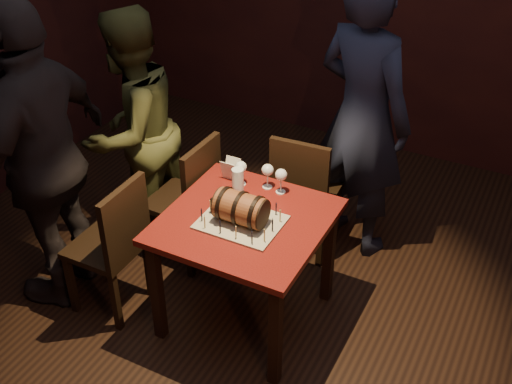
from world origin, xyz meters
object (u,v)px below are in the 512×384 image
at_px(pub_table, 245,234).
at_px(chair_back, 303,190).
at_px(wine_glass_mid, 268,171).
at_px(chair_left_front, 115,241).
at_px(barrel_cake, 241,208).
at_px(chair_left_rear, 190,196).
at_px(person_left_rear, 132,131).
at_px(wine_glass_right, 281,176).
at_px(pint_of_ale, 238,180).
at_px(wine_glass_left, 241,168).
at_px(person_back, 363,117).
at_px(person_left_front, 45,159).

distance_m(pub_table, chair_back, 0.75).
distance_m(wine_glass_mid, chair_left_front, 1.00).
height_order(barrel_cake, chair_left_rear, barrel_cake).
relative_size(chair_left_rear, person_left_rear, 0.56).
bearing_deg(barrel_cake, chair_left_front, -162.03).
distance_m(wine_glass_right, pint_of_ale, 0.26).
relative_size(pub_table, barrel_cake, 2.67).
bearing_deg(wine_glass_left, barrel_cake, -61.74).
bearing_deg(chair_left_front, person_back, 52.32).
height_order(wine_glass_mid, person_back, person_back).
xyz_separation_m(pub_table, person_left_front, (-1.16, -0.29, 0.33)).
bearing_deg(chair_back, pint_of_ale, -113.17).
xyz_separation_m(wine_glass_mid, person_left_front, (-1.13, -0.63, 0.10)).
height_order(pub_table, person_back, person_back).
xyz_separation_m(wine_glass_right, pint_of_ale, (-0.24, -0.10, -0.05)).
distance_m(wine_glass_mid, person_back, 0.79).
bearing_deg(pint_of_ale, wine_glass_left, 103.22).
xyz_separation_m(chair_left_rear, person_back, (0.89, 0.72, 0.46)).
xyz_separation_m(pub_table, chair_back, (0.04, 0.74, -0.12)).
bearing_deg(chair_left_rear, wine_glass_left, -4.39).
bearing_deg(wine_glass_right, chair_back, 92.82).
xyz_separation_m(pub_table, pint_of_ale, (-0.17, 0.23, 0.18)).
bearing_deg(wine_glass_left, person_back, 56.89).
distance_m(wine_glass_left, chair_back, 0.60).
height_order(wine_glass_mid, pint_of_ale, wine_glass_mid).
relative_size(pub_table, wine_glass_left, 5.59).
xyz_separation_m(barrel_cake, pint_of_ale, (-0.17, 0.28, -0.03)).
xyz_separation_m(wine_glass_mid, chair_back, (0.07, 0.39, -0.34)).
bearing_deg(wine_glass_left, chair_left_rear, 175.61).
bearing_deg(person_left_rear, wine_glass_right, 90.82).
height_order(barrel_cake, pint_of_ale, barrel_cake).
xyz_separation_m(pub_table, wine_glass_mid, (-0.03, 0.34, 0.23)).
distance_m(pub_table, chair_left_rear, 0.68).
height_order(pub_table, chair_back, chair_back).
height_order(pint_of_ale, chair_back, chair_back).
bearing_deg(pub_table, person_left_rear, 158.58).
relative_size(pint_of_ale, person_left_front, 0.08).
bearing_deg(wine_glass_left, wine_glass_mid, 15.60).
bearing_deg(pub_table, pint_of_ale, 126.81).
bearing_deg(chair_left_rear, pint_of_ale, -13.44).
distance_m(chair_left_rear, person_back, 1.23).
bearing_deg(chair_left_rear, person_back, 39.09).
height_order(person_back, person_left_front, person_back).
bearing_deg(person_left_front, barrel_cake, 93.67).
height_order(chair_left_rear, person_left_front, person_left_front).
distance_m(wine_glass_mid, chair_left_rear, 0.65).
distance_m(pint_of_ale, person_back, 0.96).
relative_size(pub_table, person_left_rear, 0.54).
bearing_deg(wine_glass_mid, wine_glass_right, -7.22).
bearing_deg(person_back, pint_of_ale, 79.63).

